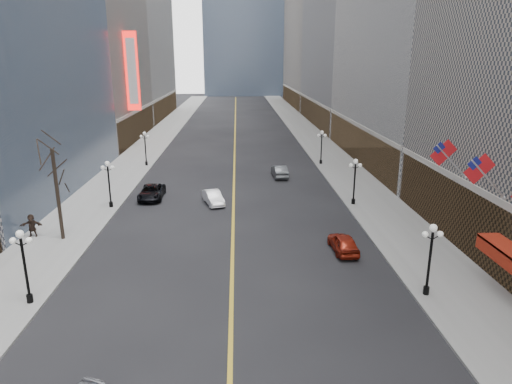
{
  "coord_description": "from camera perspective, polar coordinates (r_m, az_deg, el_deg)",
  "views": [
    {
      "loc": [
        0.47,
        5.62,
        13.87
      ],
      "look_at": [
        1.19,
        23.3,
        8.7
      ],
      "focal_mm": 32.0,
      "sensor_mm": 36.0,
      "label": 1
    }
  ],
  "objects": [
    {
      "name": "sidewalk_east",
      "position": [
        67.22,
        9.34,
        4.23
      ],
      "size": [
        6.0,
        230.0,
        0.15
      ],
      "primitive_type": "cube",
      "color": "gray",
      "rests_on": "ground"
    },
    {
      "name": "sidewalk_west",
      "position": [
        67.42,
        -14.72,
        3.94
      ],
      "size": [
        6.0,
        230.0,
        0.15
      ],
      "primitive_type": "cube",
      "color": "gray",
      "rests_on": "ground"
    },
    {
      "name": "lane_line",
      "position": [
        75.67,
        -2.68,
        5.72
      ],
      "size": [
        0.25,
        200.0,
        0.02
      ],
      "primitive_type": "cube",
      "color": "gold",
      "rests_on": "ground"
    },
    {
      "name": "bldg_east_c",
      "position": [
        105.11,
        14.97,
        21.41
      ],
      "size": [
        26.6,
        40.6,
        48.8
      ],
      "color": "gray",
      "rests_on": "ground"
    },
    {
      "name": "streetlamp_east_1",
      "position": [
        29.04,
        20.99,
        -7.05
      ],
      "size": [
        1.26,
        0.44,
        4.52
      ],
      "color": "black",
      "rests_on": "sidewalk_east"
    },
    {
      "name": "streetlamp_east_2",
      "position": [
        45.22,
        12.24,
        1.88
      ],
      "size": [
        1.26,
        0.44,
        4.52
      ],
      "color": "black",
      "rests_on": "sidewalk_east"
    },
    {
      "name": "streetlamp_east_3",
      "position": [
        62.41,
        8.2,
        6.0
      ],
      "size": [
        1.26,
        0.44,
        4.52
      ],
      "color": "black",
      "rests_on": "sidewalk_east"
    },
    {
      "name": "streetlamp_west_1",
      "position": [
        29.42,
        -27.03,
        -7.49
      ],
      "size": [
        1.26,
        0.44,
        4.52
      ],
      "color": "black",
      "rests_on": "sidewalk_west"
    },
    {
      "name": "streetlamp_west_2",
      "position": [
        45.47,
        -17.93,
        1.52
      ],
      "size": [
        1.26,
        0.44,
        4.52
      ],
      "color": "black",
      "rests_on": "sidewalk_west"
    },
    {
      "name": "streetlamp_west_3",
      "position": [
        62.59,
        -13.68,
        5.74
      ],
      "size": [
        1.26,
        0.44,
        4.52
      ],
      "color": "black",
      "rests_on": "sidewalk_west"
    },
    {
      "name": "flag_4",
      "position": [
        30.98,
        26.37,
        2.31
      ],
      "size": [
        2.87,
        0.12,
        2.87
      ],
      "color": "#B2B2B7",
      "rests_on": "ground"
    },
    {
      "name": "flag_5",
      "position": [
        35.34,
        22.61,
        4.3
      ],
      "size": [
        2.87,
        0.12,
        2.87
      ],
      "color": "#B2B2B7",
      "rests_on": "ground"
    },
    {
      "name": "awning_c",
      "position": [
        30.91,
        28.42,
        -6.21
      ],
      "size": [
        1.4,
        4.0,
        0.93
      ],
      "color": "maroon",
      "rests_on": "ground"
    },
    {
      "name": "theatre_marquee",
      "position": [
        76.18,
        -15.22,
        14.34
      ],
      "size": [
        2.0,
        0.55,
        12.0
      ],
      "color": "red",
      "rests_on": "ground"
    },
    {
      "name": "tree_west_far",
      "position": [
        37.89,
        -23.97,
        3.26
      ],
      "size": [
        3.6,
        3.6,
        7.92
      ],
      "color": "#2D231C",
      "rests_on": "sidewalk_west"
    },
    {
      "name": "car_nb_mid",
      "position": [
        45.42,
        -5.36,
        -0.69
      ],
      "size": [
        2.53,
        4.25,
        1.32
      ],
      "primitive_type": "imported",
      "rotation": [
        0.0,
        0.0,
        0.3
      ],
      "color": "white",
      "rests_on": "ground"
    },
    {
      "name": "car_nb_far",
      "position": [
        48.14,
        -12.91,
        -0.01
      ],
      "size": [
        2.4,
        5.09,
        1.41
      ],
      "primitive_type": "imported",
      "rotation": [
        0.0,
        0.0,
        0.01
      ],
      "color": "black",
      "rests_on": "ground"
    },
    {
      "name": "car_sb_mid",
      "position": [
        34.81,
        10.85,
        -6.26
      ],
      "size": [
        1.86,
        4.15,
        1.39
      ],
      "primitive_type": "imported",
      "rotation": [
        0.0,
        0.0,
        3.2
      ],
      "color": "maroon",
      "rests_on": "ground"
    },
    {
      "name": "car_sb_far",
      "position": [
        55.65,
        2.96,
        2.61
      ],
      "size": [
        1.86,
        4.52,
        1.46
      ],
      "primitive_type": "imported",
      "rotation": [
        0.0,
        0.0,
        3.21
      ],
      "color": "#494D51",
      "rests_on": "ground"
    },
    {
      "name": "ped_west_far",
      "position": [
        40.71,
        -26.23,
        -3.77
      ],
      "size": [
        1.76,
        0.63,
        1.86
      ],
      "primitive_type": "imported",
      "rotation": [
        0.0,
        0.0,
        0.08
      ],
      "color": "black",
      "rests_on": "sidewalk_west"
    }
  ]
}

